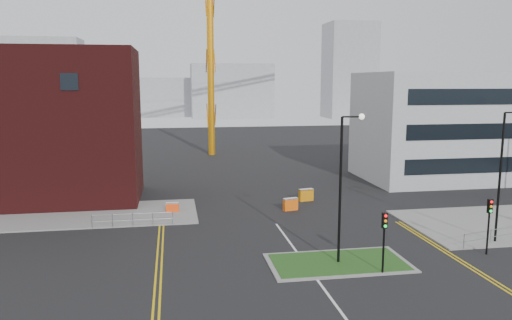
{
  "coord_description": "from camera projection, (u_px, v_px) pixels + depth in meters",
  "views": [
    {
      "loc": [
        -7.84,
        -19.97,
        11.1
      ],
      "look_at": [
        -1.48,
        17.73,
        5.0
      ],
      "focal_mm": 35.0,
      "sensor_mm": 36.0,
      "label": 1
    }
  ],
  "objects": [
    {
      "name": "island_kerb",
      "position": [
        338.0,
        263.0,
        30.59
      ],
      "size": [
        8.6,
        4.6,
        0.08
      ],
      "primitive_type": "cube",
      "color": "slate",
      "rests_on": "ground"
    },
    {
      "name": "skyline_c",
      "position": [
        349.0,
        71.0,
        149.38
      ],
      "size": [
        14.0,
        12.0,
        28.0
      ],
      "primitive_type": "cube",
      "color": "gray",
      "rests_on": "ground"
    },
    {
      "name": "railing_left",
      "position": [
        133.0,
        218.0,
        38.08
      ],
      "size": [
        6.05,
        0.05,
        1.1
      ],
      "color": "gray",
      "rests_on": "ground"
    },
    {
      "name": "skyline_d",
      "position": [
        171.0,
        97.0,
        156.54
      ],
      "size": [
        30.0,
        12.0,
        12.0
      ],
      "primitive_type": "cube",
      "color": "gray",
      "rests_on": "ground"
    },
    {
      "name": "yellow_right_b",
      "position": [
        473.0,
        267.0,
        29.93
      ],
      "size": [
        0.12,
        20.0,
        0.01
      ],
      "primitive_type": "cube",
      "color": "gold",
      "rests_on": "ground"
    },
    {
      "name": "grass_island",
      "position": [
        338.0,
        263.0,
        30.59
      ],
      "size": [
        8.0,
        4.0,
        0.12
      ],
      "primitive_type": "cube",
      "color": "#1F4316",
      "rests_on": "ground"
    },
    {
      "name": "skyline_a",
      "position": [
        47.0,
        81.0,
        131.03
      ],
      "size": [
        18.0,
        12.0,
        22.0
      ],
      "primitive_type": "cube",
      "color": "gray",
      "rests_on": "ground"
    },
    {
      "name": "streetlamp_right_near",
      "position": [
        504.0,
        166.0,
        33.7
      ],
      "size": [
        1.46,
        0.36,
        9.18
      ],
      "color": "black",
      "rests_on": "ground"
    },
    {
      "name": "traffic_light_right",
      "position": [
        489.0,
        216.0,
        31.81
      ],
      "size": [
        0.28,
        0.33,
        3.65
      ],
      "color": "black",
      "rests_on": "ground"
    },
    {
      "name": "barrier_right",
      "position": [
        306.0,
        194.0,
        46.43
      ],
      "size": [
        1.42,
        0.71,
        1.14
      ],
      "color": "orange",
      "rests_on": "ground"
    },
    {
      "name": "centre_line",
      "position": [
        339.0,
        310.0,
        24.42
      ],
      "size": [
        0.15,
        30.0,
        0.01
      ],
      "primitive_type": "cube",
      "color": "silver",
      "rests_on": "ground"
    },
    {
      "name": "barrier_left",
      "position": [
        172.0,
        207.0,
        42.22
      ],
      "size": [
        1.09,
        0.44,
        0.9
      ],
      "color": "#FF450E",
      "rests_on": "ground"
    },
    {
      "name": "office_block",
      "position": [
        472.0,
        126.0,
        56.94
      ],
      "size": [
        25.0,
        12.2,
        12.0
      ],
      "color": "#A1A3A5",
      "rests_on": "ground"
    },
    {
      "name": "traffic_light_island",
      "position": [
        384.0,
        231.0,
        28.55
      ],
      "size": [
        0.28,
        0.33,
        3.65
      ],
      "color": "black",
      "rests_on": "ground"
    },
    {
      "name": "skyline_b",
      "position": [
        232.0,
        91.0,
        149.45
      ],
      "size": [
        24.0,
        12.0,
        16.0
      ],
      "primitive_type": "cube",
      "color": "gray",
      "rests_on": "ground"
    },
    {
      "name": "streetlamp_island",
      "position": [
        344.0,
        177.0,
        29.78
      ],
      "size": [
        1.46,
        0.36,
        9.18
      ],
      "color": "black",
      "rests_on": "ground"
    },
    {
      "name": "yellow_left_b",
      "position": [
        162.0,
        262.0,
        30.78
      ],
      "size": [
        0.12,
        24.0,
        0.01
      ],
      "primitive_type": "cube",
      "color": "gold",
      "rests_on": "ground"
    },
    {
      "name": "brick_building",
      "position": [
        2.0,
        128.0,
        44.89
      ],
      "size": [
        24.2,
        10.07,
        14.24
      ],
      "color": "#421011",
      "rests_on": "ground"
    },
    {
      "name": "pavement_left",
      "position": [
        23.0,
        218.0,
        40.6
      ],
      "size": [
        28.0,
        8.0,
        0.12
      ],
      "primitive_type": "cube",
      "color": "slate",
      "rests_on": "ground"
    },
    {
      "name": "yellow_right_a",
      "position": [
        469.0,
        268.0,
        29.88
      ],
      "size": [
        0.12,
        20.0,
        0.01
      ],
      "primitive_type": "cube",
      "color": "gold",
      "rests_on": "ground"
    },
    {
      "name": "barrier_mid",
      "position": [
        290.0,
        204.0,
        43.06
      ],
      "size": [
        1.35,
        0.74,
        1.08
      ],
      "color": "#F6610D",
      "rests_on": "ground"
    },
    {
      "name": "yellow_left_a",
      "position": [
        157.0,
        263.0,
        30.74
      ],
      "size": [
        0.12,
        24.0,
        0.01
      ],
      "primitive_type": "cube",
      "color": "gold",
      "rests_on": "ground"
    }
  ]
}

